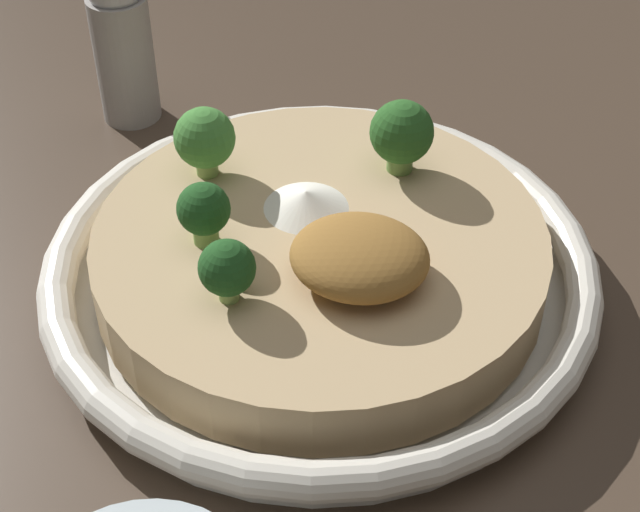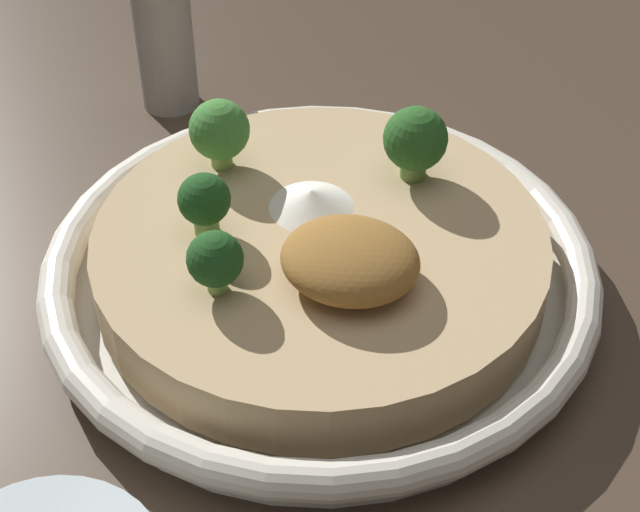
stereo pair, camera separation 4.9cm
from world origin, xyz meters
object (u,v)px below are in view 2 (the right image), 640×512
object	(u,v)px
broccoli_back	(215,260)
pepper_shaker	(163,30)
broccoli_front	(415,141)
broccoli_right	(204,202)
risotto_bowl	(320,265)
broccoli_front_right	(219,131)

from	to	relation	value
broccoli_back	pepper_shaker	size ratio (longest dim) A/B	0.30
broccoli_front	broccoli_right	size ratio (longest dim) A/B	1.22
broccoli_back	broccoli_right	size ratio (longest dim) A/B	0.96
risotto_bowl	broccoli_front	bearing A→B (deg)	-115.91
risotto_bowl	pepper_shaker	xyz separation A→B (m)	(0.16, -0.14, 0.03)
risotto_bowl	broccoli_front_right	distance (m)	0.09
broccoli_front_right	broccoli_back	size ratio (longest dim) A/B	1.22
broccoli_front	broccoli_back	xyz separation A→B (m)	(0.06, 0.12, -0.00)
broccoli_front	broccoli_back	bearing A→B (deg)	62.67
broccoli_back	broccoli_right	distance (m)	0.04
pepper_shaker	broccoli_back	bearing A→B (deg)	123.26
pepper_shaker	broccoli_right	bearing A→B (deg)	123.57
risotto_bowl	broccoli_right	world-z (taller)	broccoli_right
broccoli_right	broccoli_front_right	bearing A→B (deg)	-72.84
broccoli_front	broccoli_front_right	xyz separation A→B (m)	(0.10, 0.03, -0.00)
broccoli_front	broccoli_front_right	world-z (taller)	broccoli_front
broccoli_front_right	broccoli_right	size ratio (longest dim) A/B	1.16
broccoli_front	broccoli_front_right	distance (m)	0.10
risotto_bowl	broccoli_front_right	size ratio (longest dim) A/B	7.31
broccoli_right	pepper_shaker	distance (m)	0.19
risotto_bowl	pepper_shaker	size ratio (longest dim) A/B	2.67
risotto_bowl	broccoli_front	size ratio (longest dim) A/B	6.97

